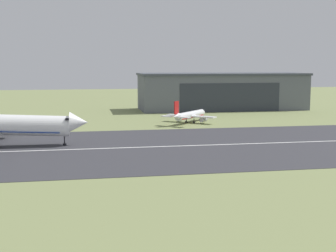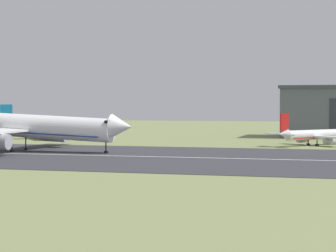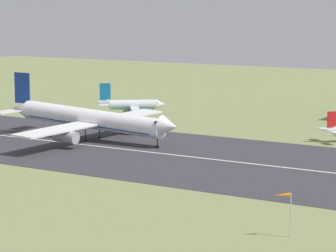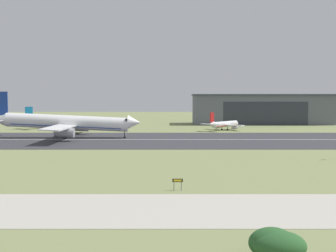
{
  "view_description": "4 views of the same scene",
  "coord_description": "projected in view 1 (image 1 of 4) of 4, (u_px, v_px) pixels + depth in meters",
  "views": [
    {
      "loc": [
        -36.48,
        10.87,
        18.7
      ],
      "look_at": [
        -20.32,
        97.95,
        6.88
      ],
      "focal_mm": 50.0,
      "sensor_mm": 36.0,
      "label": 1
    },
    {
      "loc": [
        4.78,
        -0.52,
        9.76
      ],
      "look_at": [
        -20.71,
        93.2,
        6.43
      ],
      "focal_mm": 70.0,
      "sensor_mm": 36.0,
      "label": 2
    },
    {
      "loc": [
        56.7,
        -34.24,
        32.73
      ],
      "look_at": [
        -25.64,
        100.2,
        8.83
      ],
      "focal_mm": 85.0,
      "sensor_mm": 36.0,
      "label": 3
    },
    {
      "loc": [
        -25.91,
        -36.88,
        14.57
      ],
      "look_at": [
        -25.95,
        84.05,
        6.46
      ],
      "focal_mm": 50.0,
      "sensor_mm": 36.0,
      "label": 4
    }
  ],
  "objects": [
    {
      "name": "hangar_building",
      "position": [
        222.0,
        91.0,
        192.32
      ],
      "size": [
        68.31,
        23.05,
        14.92
      ],
      "color": "slate",
      "rests_on": "ground_plane"
    },
    {
      "name": "runway_strip",
      "position": [
        241.0,
        144.0,
        109.41
      ],
      "size": [
        368.38,
        54.73,
        0.06
      ],
      "primitive_type": "cube",
      "color": "#333338",
      "rests_on": "ground_plane"
    },
    {
      "name": "airplane_parked_west",
      "position": [
        190.0,
        115.0,
        148.46
      ],
      "size": [
        18.06,
        19.86,
        7.57
      ],
      "color": "white",
      "rests_on": "ground_plane"
    },
    {
      "name": "runway_centreline",
      "position": [
        241.0,
        144.0,
        109.4
      ],
      "size": [
        331.54,
        0.7,
        0.01
      ],
      "primitive_type": "cube",
      "color": "silver",
      "rests_on": "runway_strip"
    }
  ]
}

